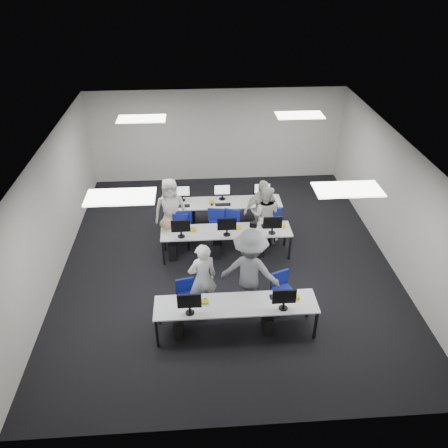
{
  "coord_description": "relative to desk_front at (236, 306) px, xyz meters",
  "views": [
    {
      "loc": [
        -0.67,
        -8.69,
        6.66
      ],
      "look_at": [
        -0.06,
        0.09,
        1.0
      ],
      "focal_mm": 35.0,
      "sensor_mm": 36.0,
      "label": 1
    }
  ],
  "objects": [
    {
      "name": "chair_4",
      "position": [
        1.08,
        3.14,
        -0.42
      ],
      "size": [
        0.47,
        0.5,
        0.81
      ],
      "rotation": [
        0.0,
        0.0,
        0.18
      ],
      "color": "navy",
      "rests_on": "ground"
    },
    {
      "name": "equipment_mid",
      "position": [
        -0.19,
        2.58,
        -0.32
      ],
      "size": [
        2.91,
        0.41,
        1.19
      ],
      "color": "white",
      "rests_on": "desk_mid"
    },
    {
      "name": "chair_3",
      "position": [
        0.15,
        3.14,
        -0.39
      ],
      "size": [
        0.58,
        0.6,
        0.91
      ],
      "rotation": [
        0.0,
        0.0,
        -0.33
      ],
      "color": "navy",
      "rests_on": "ground"
    },
    {
      "name": "chair_1",
      "position": [
        1.07,
        0.6,
        -0.41
      ],
      "size": [
        0.57,
        0.59,
        0.87
      ],
      "rotation": [
        0.0,
        0.0,
        0.37
      ],
      "color": "navy",
      "rests_on": "ground"
    },
    {
      "name": "student_2",
      "position": [
        -1.38,
        3.5,
        0.18
      ],
      "size": [
        0.89,
        0.63,
        1.71
      ],
      "primitive_type": "imported",
      "rotation": [
        0.0,
        0.0,
        0.1
      ],
      "color": "silver",
      "rests_on": "ground"
    },
    {
      "name": "chair_0",
      "position": [
        -0.97,
        0.55,
        -0.42
      ],
      "size": [
        0.49,
        0.52,
        0.83
      ],
      "rotation": [
        0.0,
        0.0,
        0.22
      ],
      "color": "navy",
      "rests_on": "ground"
    },
    {
      "name": "chair_7",
      "position": [
        1.23,
        3.4,
        -0.39
      ],
      "size": [
        0.55,
        0.58,
        0.93
      ],
      "rotation": [
        0.0,
        0.0,
        0.2
      ],
      "color": "navy",
      "rests_on": "ground"
    },
    {
      "name": "ceiling_panels",
      "position": [
        0.0,
        2.4,
        2.3
      ],
      "size": [
        5.2,
        4.6,
        0.02
      ],
      "color": "white",
      "rests_on": "room"
    },
    {
      "name": "desk_front",
      "position": [
        0.0,
        0.0,
        0.0
      ],
      "size": [
        3.2,
        0.7,
        0.73
      ],
      "color": "silver",
      "rests_on": "ground"
    },
    {
      "name": "student_0",
      "position": [
        -0.63,
        0.68,
        0.17
      ],
      "size": [
        0.71,
        0.58,
        1.69
      ],
      "primitive_type": "imported",
      "rotation": [
        0.0,
        0.0,
        3.47
      ],
      "color": "silver",
      "rests_on": "ground"
    },
    {
      "name": "desk_back",
      "position": [
        0.0,
        4.0,
        0.0
      ],
      "size": [
        3.2,
        0.7,
        0.73
      ],
      "color": "silver",
      "rests_on": "ground"
    },
    {
      "name": "handbag",
      "position": [
        -1.45,
        2.79,
        0.19
      ],
      "size": [
        0.36,
        0.24,
        0.29
      ],
      "primitive_type": "ellipsoid",
      "rotation": [
        0.0,
        0.0,
        0.04
      ],
      "color": "#95704D",
      "rests_on": "desk_mid"
    },
    {
      "name": "chair_5",
      "position": [
        -1.06,
        3.53,
        -0.41
      ],
      "size": [
        0.47,
        0.5,
        0.87
      ],
      "rotation": [
        0.0,
        0.0,
        0.1
      ],
      "color": "navy",
      "rests_on": "ground"
    },
    {
      "name": "room",
      "position": [
        0.0,
        2.4,
        0.82
      ],
      "size": [
        9.0,
        9.02,
        3.0
      ],
      "color": "black",
      "rests_on": "ground"
    },
    {
      "name": "chair_6",
      "position": [
        -0.18,
        3.54,
        -0.39
      ],
      "size": [
        0.52,
        0.56,
        0.93
      ],
      "rotation": [
        0.0,
        0.0,
        -0.16
      ],
      "color": "navy",
      "rests_on": "ground"
    },
    {
      "name": "student_3",
      "position": [
        0.97,
        3.34,
        0.16
      ],
      "size": [
        1.07,
        0.71,
        1.69
      ],
      "primitive_type": "imported",
      "rotation": [
        0.0,
        0.0,
        0.33
      ],
      "color": "silver",
      "rests_on": "ground"
    },
    {
      "name": "equipment_front",
      "position": [
        -0.19,
        -0.02,
        -0.32
      ],
      "size": [
        2.51,
        0.41,
        1.19
      ],
      "color": "#0D47B0",
      "rests_on": "desk_front"
    },
    {
      "name": "equipment_back",
      "position": [
        0.19,
        4.02,
        -0.32
      ],
      "size": [
        2.91,
        0.41,
        1.19
      ],
      "color": "white",
      "rests_on": "desk_back"
    },
    {
      "name": "photographer",
      "position": [
        0.35,
        0.7,
        0.29
      ],
      "size": [
        1.41,
        1.07,
        1.94
      ],
      "primitive_type": "imported",
      "rotation": [
        0.0,
        0.0,
        2.82
      ],
      "color": "slate",
      "rests_on": "ground"
    },
    {
      "name": "chair_2",
      "position": [
        -1.14,
        3.07,
        -0.41
      ],
      "size": [
        0.42,
        0.46,
        0.85
      ],
      "rotation": [
        0.0,
        0.0,
        0.01
      ],
      "color": "navy",
      "rests_on": "ground"
    },
    {
      "name": "student_1",
      "position": [
        1.04,
        3.19,
        0.11
      ],
      "size": [
        0.91,
        0.8,
        1.59
      ],
      "primitive_type": "imported",
      "rotation": [
        0.0,
        0.0,
        2.85
      ],
      "color": "silver",
      "rests_on": "ground"
    },
    {
      "name": "desk_mid",
      "position": [
        0.0,
        2.6,
        0.0
      ],
      "size": [
        3.2,
        0.7,
        0.73
      ],
      "color": "silver",
      "rests_on": "ground"
    },
    {
      "name": "dslr_camera",
      "position": [
        0.41,
        0.87,
        1.32
      ],
      "size": [
        0.19,
        0.21,
        0.1
      ],
      "primitive_type": "cube",
      "rotation": [
        0.0,
        0.0,
        2.82
      ],
      "color": "black",
      "rests_on": "photographer"
    }
  ]
}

